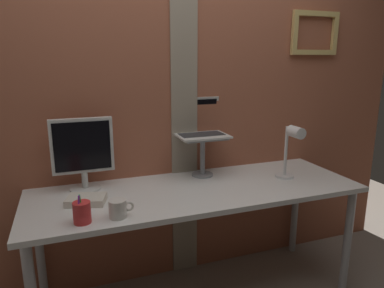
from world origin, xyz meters
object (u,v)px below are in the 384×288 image
at_px(coffee_mug, 118,209).
at_px(laptop, 199,125).
at_px(desk_lamp, 291,147).
at_px(monitor, 83,150).
at_px(pen_cup, 82,212).

bearing_deg(coffee_mug, laptop, 39.99).
bearing_deg(desk_lamp, monitor, 167.84).
bearing_deg(monitor, laptop, 5.56).
height_order(pen_cup, coffee_mug, pen_cup).
bearing_deg(pen_cup, coffee_mug, 0.05).
bearing_deg(laptop, pen_cup, -146.58).
bearing_deg(monitor, pen_cup, -95.26).
relative_size(monitor, desk_lamp, 1.21).
xyz_separation_m(monitor, pen_cup, (-0.04, -0.45, -0.19)).
bearing_deg(monitor, desk_lamp, -12.16).
relative_size(laptop, desk_lamp, 0.92).
height_order(laptop, pen_cup, laptop).
height_order(desk_lamp, pen_cup, desk_lamp).
xyz_separation_m(desk_lamp, pen_cup, (-1.28, -0.18, -0.17)).
bearing_deg(pen_cup, laptop, 33.42).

